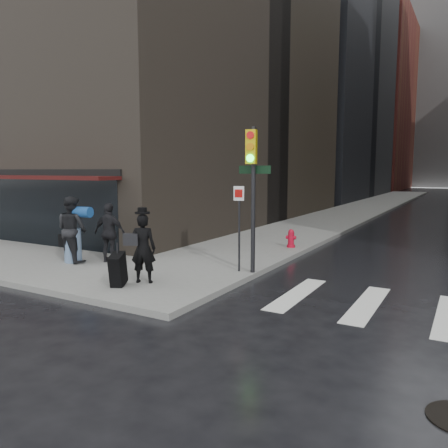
{
  "coord_description": "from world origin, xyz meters",
  "views": [
    {
      "loc": [
        6.94,
        -8.54,
        2.9
      ],
      "look_at": [
        0.55,
        2.71,
        1.3
      ],
      "focal_mm": 35.0,
      "sensor_mm": 36.0,
      "label": 1
    }
  ],
  "objects_px": {
    "man_greycoat": "(110,233)",
    "traffic_light": "(251,180)",
    "man_overcoat": "(138,251)",
    "man_jeans": "(72,229)",
    "fire_hydrant": "(291,239)"
  },
  "relations": [
    {
      "from": "man_greycoat",
      "to": "fire_hydrant",
      "type": "bearing_deg",
      "value": -135.89
    },
    {
      "from": "man_jeans",
      "to": "traffic_light",
      "type": "distance_m",
      "value": 5.65
    },
    {
      "from": "traffic_light",
      "to": "fire_hydrant",
      "type": "relative_size",
      "value": 5.92
    },
    {
      "from": "man_greycoat",
      "to": "traffic_light",
      "type": "relative_size",
      "value": 0.46
    },
    {
      "from": "man_overcoat",
      "to": "traffic_light",
      "type": "height_order",
      "value": "traffic_light"
    },
    {
      "from": "man_overcoat",
      "to": "traffic_light",
      "type": "xyz_separation_m",
      "value": [
        1.91,
        2.32,
        1.71
      ]
    },
    {
      "from": "man_jeans",
      "to": "man_greycoat",
      "type": "xyz_separation_m",
      "value": [
        0.99,
        0.53,
        -0.1
      ]
    },
    {
      "from": "man_overcoat",
      "to": "man_greycoat",
      "type": "bearing_deg",
      "value": -56.73
    },
    {
      "from": "fire_hydrant",
      "to": "man_greycoat",
      "type": "bearing_deg",
      "value": -126.89
    },
    {
      "from": "man_overcoat",
      "to": "man_jeans",
      "type": "height_order",
      "value": "man_jeans"
    },
    {
      "from": "man_jeans",
      "to": "fire_hydrant",
      "type": "bearing_deg",
      "value": -126.39
    },
    {
      "from": "fire_hydrant",
      "to": "man_overcoat",
      "type": "bearing_deg",
      "value": -102.31
    },
    {
      "from": "man_greycoat",
      "to": "traffic_light",
      "type": "xyz_separation_m",
      "value": [
        4.29,
        0.82,
        1.61
      ]
    },
    {
      "from": "man_overcoat",
      "to": "fire_hydrant",
      "type": "xyz_separation_m",
      "value": [
        1.43,
        6.57,
        -0.5
      ]
    },
    {
      "from": "man_jeans",
      "to": "man_overcoat",
      "type": "bearing_deg",
      "value": 168.18
    }
  ]
}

